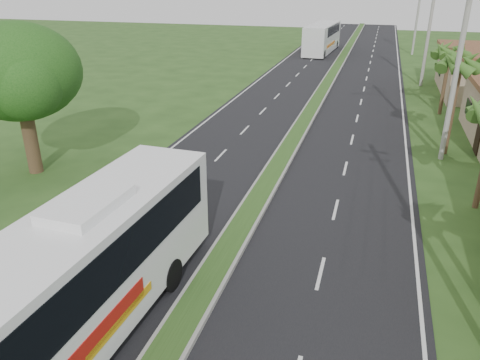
# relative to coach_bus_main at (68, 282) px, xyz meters

# --- Properties ---
(ground) EXTENTS (180.00, 180.00, 0.00)m
(ground) POSITION_rel_coach_bus_main_xyz_m (2.37, 0.45, -2.22)
(ground) COLOR #28471A
(ground) RESTS_ON ground
(road_asphalt) EXTENTS (14.00, 160.00, 0.02)m
(road_asphalt) POSITION_rel_coach_bus_main_xyz_m (2.37, 20.45, -2.21)
(road_asphalt) COLOR black
(road_asphalt) RESTS_ON ground
(median_strip) EXTENTS (1.20, 160.00, 0.18)m
(median_strip) POSITION_rel_coach_bus_main_xyz_m (2.37, 20.45, -2.11)
(median_strip) COLOR gray
(median_strip) RESTS_ON ground
(lane_edge_left) EXTENTS (0.12, 160.00, 0.01)m
(lane_edge_left) POSITION_rel_coach_bus_main_xyz_m (-4.33, 20.45, -2.22)
(lane_edge_left) COLOR silver
(lane_edge_left) RESTS_ON ground
(lane_edge_right) EXTENTS (0.12, 160.00, 0.01)m
(lane_edge_right) POSITION_rel_coach_bus_main_xyz_m (9.07, 20.45, -2.22)
(lane_edge_right) COLOR silver
(lane_edge_right) RESTS_ON ground
(palm_verge_c) EXTENTS (2.40, 2.40, 5.85)m
(palm_verge_c) POSITION_rel_coach_bus_main_xyz_m (11.17, 19.45, 2.90)
(palm_verge_c) COLOR #473321
(palm_verge_c) RESTS_ON ground
(palm_verge_d) EXTENTS (2.40, 2.40, 5.25)m
(palm_verge_d) POSITION_rel_coach_bus_main_xyz_m (11.67, 28.45, 2.33)
(palm_verge_d) COLOR #473321
(palm_verge_d) RESTS_ON ground
(shade_tree) EXTENTS (6.30, 6.00, 7.54)m
(shade_tree) POSITION_rel_coach_bus_main_xyz_m (-9.74, 10.47, 2.81)
(shade_tree) COLOR #473321
(shade_tree) RESTS_ON ground
(utility_pole_b) EXTENTS (3.20, 0.28, 12.00)m
(utility_pole_b) POSITION_rel_coach_bus_main_xyz_m (10.84, 18.45, 4.04)
(utility_pole_b) COLOR gray
(utility_pole_b) RESTS_ON ground
(utility_pole_c) EXTENTS (1.60, 0.28, 11.00)m
(utility_pole_c) POSITION_rel_coach_bus_main_xyz_m (10.87, 38.45, 3.46)
(utility_pole_c) COLOR gray
(utility_pole_c) RESTS_ON ground
(utility_pole_d) EXTENTS (1.60, 0.28, 10.50)m
(utility_pole_d) POSITION_rel_coach_bus_main_xyz_m (10.87, 58.45, 3.20)
(utility_pole_d) COLOR gray
(utility_pole_d) RESTS_ON ground
(coach_bus_main) EXTENTS (3.08, 12.57, 4.03)m
(coach_bus_main) POSITION_rel_coach_bus_main_xyz_m (0.00, 0.00, 0.00)
(coach_bus_main) COLOR white
(coach_bus_main) RESTS_ON ground
(coach_bus_far) EXTENTS (3.46, 12.78, 3.68)m
(coach_bus_far) POSITION_rel_coach_bus_main_xyz_m (-0.79, 57.00, -0.13)
(coach_bus_far) COLOR silver
(coach_bus_far) RESTS_ON ground
(motorcyclist) EXTENTS (1.79, 0.72, 2.45)m
(motorcyclist) POSITION_rel_coach_bus_main_xyz_m (0.37, 6.73, -1.30)
(motorcyclist) COLOR black
(motorcyclist) RESTS_ON ground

